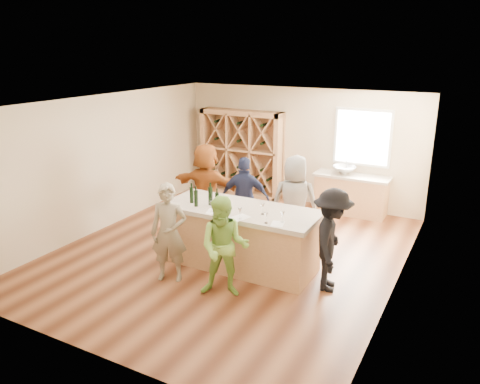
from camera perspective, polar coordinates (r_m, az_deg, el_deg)
The scene contains 33 objects.
floor at distance 8.95m, azimuth -1.18°, elevation -7.60°, with size 6.00×7.00×0.10m, color brown.
ceiling at distance 8.16m, azimuth -1.31°, elevation 11.19°, with size 6.00×7.00×0.10m, color white.
wall_back at distance 11.58m, azimuth 7.45°, elevation 5.63°, with size 6.00×0.10×2.80m, color beige.
wall_front at distance 5.81m, azimuth -18.83°, elevation -7.27°, with size 6.00×0.10×2.80m, color beige.
wall_left at distance 10.24m, azimuth -16.31°, elevation 3.53°, with size 0.10×7.00×2.80m, color beige.
wall_right at distance 7.50m, azimuth 19.53°, elevation -1.76°, with size 0.10×7.00×2.80m, color beige.
window_frame at distance 11.01m, azimuth 14.72°, elevation 6.45°, with size 1.30×0.06×1.30m, color white.
window_pane at distance 10.97m, azimuth 14.68°, elevation 6.42°, with size 1.18×0.01×1.18m, color white.
wine_rack at distance 12.00m, azimuth 0.19°, elevation 4.72°, with size 2.20×0.45×2.20m, color tan.
back_counter_base at distance 11.09m, azimuth 13.36°, elevation -0.42°, with size 1.60×0.58×0.86m, color tan.
back_counter_top at distance 10.96m, azimuth 13.53°, elevation 1.87°, with size 1.70×0.62×0.06m, color #C2B49F.
sink at distance 10.98m, azimuth 12.57°, elevation 2.63°, with size 0.54×0.54×0.19m, color silver.
faucet at distance 11.13m, azimuth 12.85°, elevation 3.12°, with size 0.02×0.02×0.30m, color silver.
tasting_counter_base at distance 8.22m, azimuth 0.08°, elevation -5.77°, with size 2.60×1.00×1.00m, color tan.
tasting_counter_top at distance 8.02m, azimuth 0.08°, elevation -2.22°, with size 2.72×1.12×0.08m, color #C2B49F.
wine_bottle_a at distance 8.27m, azimuth -5.92°, elevation -0.38°, with size 0.07×0.07×0.28m, color black.
wine_bottle_b at distance 8.08m, azimuth -5.38°, elevation -0.78°, with size 0.07×0.07×0.28m, color black.
wine_bottle_c at distance 8.13m, azimuth -3.62°, elevation -0.49°, with size 0.08×0.08×0.32m, color black.
wine_bottle_d at distance 7.97m, azimuth -2.81°, elevation -1.04°, with size 0.07×0.07×0.27m, color black.
wine_glass_a at distance 7.80m, azimuth -3.49°, elevation -1.80°, with size 0.07×0.07×0.18m, color white.
wine_glass_b at distance 7.47m, azimuth -0.02°, elevation -2.64°, with size 0.07×0.07×0.18m, color white.
wine_glass_c at distance 7.31m, azimuth 3.21°, elevation -3.22°, with size 0.06×0.06×0.16m, color white.
wine_glass_d at distance 7.69m, azimuth 2.77°, elevation -2.10°, with size 0.07×0.07×0.18m, color white.
wine_glass_e at distance 7.36m, azimuth 5.19°, elevation -3.06°, with size 0.07×0.07×0.18m, color white.
tasting_menu_a at distance 7.86m, azimuth -3.23°, elevation -2.33°, with size 0.21×0.29×0.00m, color white.
tasting_menu_b at distance 7.56m, azimuth -0.02°, elevation -3.13°, with size 0.23×0.31×0.00m, color white.
tasting_menu_c at distance 7.32m, azimuth 4.60°, elevation -3.89°, with size 0.19×0.27×0.00m, color white.
person_near_left at distance 7.72m, azimuth -8.66°, elevation -4.95°, with size 0.60×0.44×1.65m, color gray.
person_near_right at distance 7.17m, azimuth -1.92°, elevation -6.73°, with size 0.78×0.43×1.60m, color #8CC64C.
person_server at distance 7.46m, azimuth 11.10°, elevation -5.80°, with size 1.08×0.50×1.67m, color black.
person_far_mid at distance 9.27m, azimuth 0.60°, elevation -0.80°, with size 0.98×0.50×1.68m, color #191E38.
person_far_right at distance 8.90m, azimuth 6.67°, elevation -1.26°, with size 0.88×0.57×1.81m, color slate.
person_far_left at distance 9.75m, azimuth -4.09°, elevation 0.61°, with size 1.71×0.62×1.85m, color #994C19.
Camera 1 is at (3.99, -7.06, 3.73)m, focal length 35.00 mm.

